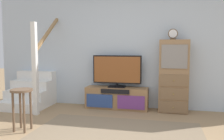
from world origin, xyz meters
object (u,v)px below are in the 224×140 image
Objects in this scene: television at (117,70)px; side_cabinet at (173,76)px; media_console at (117,98)px; desk_clock at (173,34)px; bar_stool_near at (22,100)px.

television is 0.71× the size of side_cabinet.
side_cabinet is (1.17, 0.01, 0.50)m from media_console.
media_console is 0.60m from television.
desk_clock is (1.14, -0.00, 1.35)m from media_console.
bar_stool_near is at bearing -126.15° from media_console.
media_console is 1.76m from desk_clock.
desk_clock is 3.04m from bar_stool_near.
television is 1.36m from desk_clock.
media_console is 2.04m from bar_stool_near.
desk_clock is at bearing -1.44° from television.
bar_stool_near is (-2.33, -1.63, -1.08)m from desk_clock.
television is at bearing 54.24° from bar_stool_near.
side_cabinet is 0.85m from desk_clock.
side_cabinet is 2.89m from bar_stool_near.
media_console is at bearing -90.00° from television.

